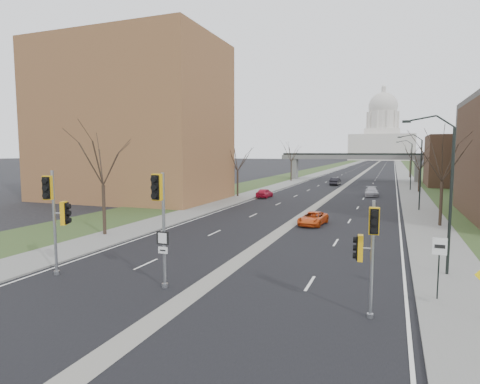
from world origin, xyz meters
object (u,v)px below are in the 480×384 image
Objects in this scene: signal_pole_left at (56,208)px; car_left_far at (336,181)px; speed_limit_sign at (439,257)px; car_right_mid at (372,192)px; car_left_near at (265,193)px; signal_pole_median at (160,209)px; car_right_near at (313,218)px; signal_pole_right at (368,243)px.

signal_pole_left is 66.82m from car_left_far.
car_right_mid is (-5.03, 44.64, -1.38)m from speed_limit_sign.
signal_pole_left is at bearing 87.74° from car_left_far.
car_right_mid reaches higher than car_left_near.
speed_limit_sign is 64.52m from car_left_far.
speed_limit_sign is 41.92m from car_left_near.
signal_pole_median is at bearing 93.33° from car_left_far.
speed_limit_sign is at bearing -56.89° from car_right_near.
car_right_mid is (3.88, 27.49, 0.08)m from car_right_near.
signal_pole_median is 1.22× the size of car_right_mid.
signal_pole_left is 23.05m from car_right_near.
car_right_mid is (14.10, 47.90, -3.11)m from signal_pole_left.
car_right_near is at bearing -101.89° from car_right_mid.
car_left_far is 1.07× the size of car_right_near.
signal_pole_median is 66.44m from car_left_far.
speed_limit_sign is (19.13, 3.26, -1.73)m from signal_pole_left.
speed_limit_sign is at bearing 42.01° from signal_pole_right.
signal_pole_left is at bearing -110.26° from car_right_mid.
signal_pole_left is 2.05× the size of speed_limit_sign.
signal_pole_right is 1.11× the size of car_right_near.
car_left_near is (-7.20, 40.06, -3.35)m from signal_pole_median.
car_left_far is 46.22m from car_right_near.
car_left_near is 0.93× the size of car_right_near.
car_left_near is (-16.91, 40.13, -2.50)m from signal_pole_right.
signal_pole_right is 1.20× the size of car_left_near.
car_right_near is at bearing 98.05° from car_left_far.
signal_pole_median is 40.84m from car_left_near.
signal_pole_right is 47.98m from car_right_mid.
car_right_near is at bearing 118.45° from speed_limit_sign.
car_right_mid is (14.80, 7.74, 0.00)m from car_left_near.
signal_pole_median reaches higher than car_left_near.
speed_limit_sign reaches higher than car_right_mid.
car_right_mid is (-2.10, 47.87, -2.50)m from signal_pole_right.
signal_pole_right is at bearing -67.98° from car_right_near.
car_right_mid is at bearing 86.75° from signal_pole_right.
signal_pole_left is 50.03m from car_right_mid.
signal_pole_median reaches higher than car_right_near.
car_right_near is (-8.91, 17.15, -1.46)m from speed_limit_sign.
car_right_mid is at bearing 97.42° from speed_limit_sign.
signal_pole_left is 40.29m from car_left_near.
signal_pole_median is 48.51m from car_right_mid.
car_left_near is (-19.83, 36.90, -1.38)m from speed_limit_sign.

